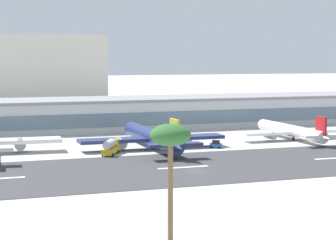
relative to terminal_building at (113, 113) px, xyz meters
name	(u,v)px	position (x,y,z in m)	size (l,w,h in m)	color
ground_plane	(195,171)	(-2.23, -84.51, -5.39)	(1400.00, 1400.00, 0.00)	#B2AFA8
runway_strip	(187,167)	(-2.23, -79.33, -5.35)	(800.00, 40.01, 0.08)	#38383A
runway_centreline_dash_4	(183,167)	(-3.03, -79.33, -5.31)	(12.00, 1.20, 0.01)	white
runway_centreline_dash_5	(336,158)	(37.27, -79.33, -5.31)	(12.00, 1.20, 0.01)	white
terminal_building	(113,113)	(0.00, 0.00, 0.00)	(214.22, 26.54, 10.78)	#B7BABC
distant_hotel_block	(16,70)	(-22.45, 122.50, 12.90)	(92.59, 26.08, 36.59)	beige
airliner_gold_tail_gate_1	(153,138)	(-1.19, -50.74, -2.22)	(40.45, 47.77, 9.97)	navy
airliner_red_tail_gate_2	(293,131)	(44.25, -46.41, -2.69)	(32.78, 40.61, 8.48)	white
service_baggage_tug_0	(216,144)	(15.88, -53.89, -4.35)	(3.53, 3.18, 2.20)	#23569E
service_fuel_truck_1	(111,147)	(-14.31, -55.98, -3.37)	(6.32, 8.72, 3.95)	gold
palm_tree_2	(170,139)	(-24.00, -131.55, 8.63)	(5.50, 5.50, 16.10)	brown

